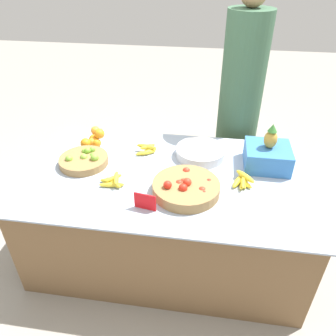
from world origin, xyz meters
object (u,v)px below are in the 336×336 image
at_px(metal_bowl, 200,152).
at_px(price_sign, 145,202).
at_px(lime_bowl, 84,160).
at_px(produce_crate, 267,155).
at_px(vendor_person, 239,109).
at_px(tomato_basket, 186,188).

height_order(metal_bowl, price_sign, price_sign).
bearing_deg(lime_bowl, metal_bowl, 15.33).
distance_m(produce_crate, vendor_person, 0.64).
height_order(produce_crate, vendor_person, vendor_person).
relative_size(lime_bowl, price_sign, 2.56).
bearing_deg(lime_bowl, tomato_basket, -16.65).
bearing_deg(produce_crate, price_sign, -142.28).
xyz_separation_m(lime_bowl, vendor_person, (1.04, 0.77, 0.10)).
bearing_deg(produce_crate, tomato_basket, -143.75).
distance_m(price_sign, vendor_person, 1.28).
distance_m(lime_bowl, produce_crate, 1.22).
height_order(lime_bowl, price_sign, price_sign).
bearing_deg(price_sign, metal_bowl, 76.03).
relative_size(lime_bowl, tomato_basket, 0.81).
distance_m(lime_bowl, price_sign, 0.64).
xyz_separation_m(tomato_basket, price_sign, (-0.21, -0.18, 0.02)).
height_order(price_sign, produce_crate, produce_crate).
height_order(price_sign, vendor_person, vendor_person).
bearing_deg(price_sign, tomato_basket, 50.83).
relative_size(price_sign, produce_crate, 0.41).
height_order(lime_bowl, metal_bowl, lime_bowl).
bearing_deg(vendor_person, produce_crate, -74.39).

